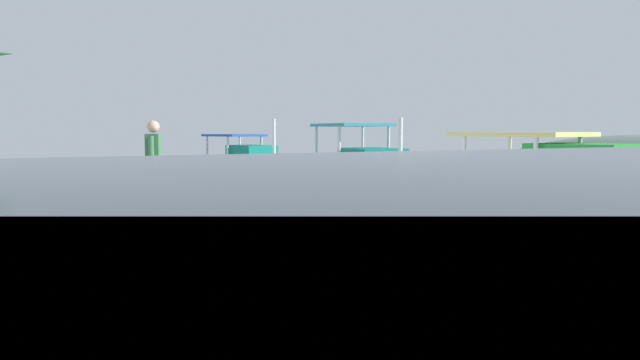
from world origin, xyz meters
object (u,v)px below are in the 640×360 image
at_px(fishing_boat_second, 361,195).
at_px(fishing_boat_third, 549,226).
at_px(fishing_boat_nearest, 243,181).
at_px(mooring_bollard_nearest, 177,175).
at_px(fisherman_standing, 154,165).
at_px(pelican, 207,187).
at_px(mooring_bollard_second, 284,200).
at_px(mooring_bollard_third, 501,242).

xyz_separation_m(fishing_boat_second, fishing_boat_third, (6.35, -0.32, 0.06)).
xyz_separation_m(fishing_boat_nearest, mooring_bollard_nearest, (1.41, -2.80, 0.41)).
height_order(fishing_boat_second, fisherman_standing, fishing_boat_second).
distance_m(fishing_boat_second, fishing_boat_third, 6.36).
bearing_deg(pelican, fishing_boat_nearest, 152.15).
relative_size(mooring_bollard_nearest, mooring_bollard_second, 1.34).
bearing_deg(mooring_bollard_nearest, fishing_boat_second, 36.15).
xyz_separation_m(pelican, mooring_bollard_nearest, (-6.04, 1.14, -0.16)).
distance_m(fishing_boat_nearest, mooring_bollard_third, 14.89).
relative_size(fishing_boat_third, mooring_bollard_second, 15.90).
distance_m(pelican, mooring_bollard_second, 1.80).
xyz_separation_m(fishing_boat_second, mooring_bollard_nearest, (-4.91, -3.59, 0.37)).
height_order(fishing_boat_nearest, mooring_bollard_nearest, fishing_boat_nearest).
relative_size(fisherman_standing, mooring_bollard_second, 5.03).
xyz_separation_m(fishing_boat_second, mooring_bollard_third, (8.30, -3.59, 0.40)).
height_order(fishing_boat_second, mooring_bollard_second, fishing_boat_second).
relative_size(fishing_boat_third, fisherman_standing, 3.16).
bearing_deg(fishing_boat_second, fisherman_standing, -68.23).
height_order(pelican, mooring_bollard_second, pelican).
distance_m(pelican, fisherman_standing, 2.07).
height_order(fisherman_standing, mooring_bollard_third, fisherman_standing).
bearing_deg(fishing_boat_second, mooring_bollard_second, -55.11).
relative_size(fishing_boat_second, mooring_bollard_third, 10.97).
bearing_deg(fishing_boat_nearest, fishing_boat_second, 7.15).
xyz_separation_m(mooring_bollard_nearest, mooring_bollard_second, (7.42, 0.00, -0.06)).
height_order(fishing_boat_nearest, fishing_boat_second, fishing_boat_nearest).
height_order(fishing_boat_second, fishing_boat_third, fishing_boat_third).
bearing_deg(fisherman_standing, fishing_boat_second, 111.77).
relative_size(fishing_boat_third, mooring_bollard_third, 10.73).
xyz_separation_m(pelican, fisherman_standing, (1.35, -1.46, 0.58)).
bearing_deg(pelican, fishing_boat_third, 40.14).
bearing_deg(fisherman_standing, mooring_bollard_second, 89.33).
height_order(fishing_boat_third, mooring_bollard_nearest, fishing_boat_third).
bearing_deg(pelican, mooring_bollard_third, 9.01).
relative_size(fishing_boat_nearest, mooring_bollard_second, 16.61).
distance_m(fishing_boat_nearest, mooring_bollard_second, 9.26).
xyz_separation_m(fisherman_standing, mooring_bollard_third, (5.82, 2.60, -0.72)).
bearing_deg(pelican, fishing_boat_second, 103.39).
bearing_deg(mooring_bollard_second, mooring_bollard_third, 0.00).
bearing_deg(fishing_boat_second, mooring_bollard_nearest, -143.85).
bearing_deg(fishing_boat_second, mooring_bollard_third, -23.40).
relative_size(pelican, fisherman_standing, 0.49).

